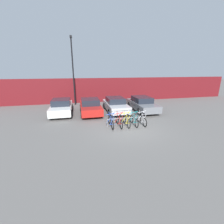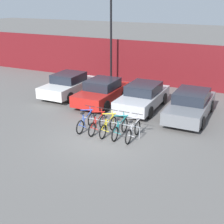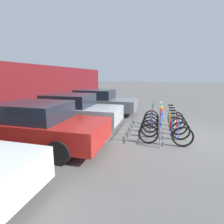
% 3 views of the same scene
% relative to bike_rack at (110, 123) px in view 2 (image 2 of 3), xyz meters
% --- Properties ---
extents(ground_plane, '(120.00, 120.00, 0.00)m').
position_rel_bike_rack_xyz_m(ground_plane, '(-0.06, -0.68, -0.47)').
color(ground_plane, '#605E5B').
extents(hoarding_wall, '(36.00, 0.16, 3.01)m').
position_rel_bike_rack_xyz_m(hoarding_wall, '(-0.06, 8.82, 1.03)').
color(hoarding_wall, maroon).
rests_on(hoarding_wall, ground).
extents(bike_rack, '(2.92, 0.04, 0.57)m').
position_rel_bike_rack_xyz_m(bike_rack, '(0.00, 0.00, 0.00)').
color(bike_rack, gray).
rests_on(bike_rack, ground).
extents(bicycle_blue, '(0.68, 1.71, 1.05)m').
position_rel_bike_rack_xyz_m(bicycle_blue, '(-1.19, -0.15, -0.10)').
color(bicycle_blue, black).
rests_on(bicycle_blue, ground).
extents(bicycle_red, '(0.68, 1.71, 1.05)m').
position_rel_bike_rack_xyz_m(bicycle_red, '(-0.57, -0.15, -0.10)').
color(bicycle_red, black).
rests_on(bicycle_red, ground).
extents(bicycle_yellow, '(0.68, 1.71, 1.05)m').
position_rel_bike_rack_xyz_m(bicycle_yellow, '(-0.03, -0.15, -0.10)').
color(bicycle_yellow, black).
rests_on(bicycle_yellow, ground).
extents(bicycle_teal, '(0.68, 1.71, 1.05)m').
position_rel_bike_rack_xyz_m(bicycle_teal, '(0.56, -0.15, -0.10)').
color(bicycle_teal, black).
rests_on(bicycle_teal, ground).
extents(bicycle_silver, '(0.68, 1.71, 1.05)m').
position_rel_bike_rack_xyz_m(bicycle_silver, '(1.19, -0.15, -0.10)').
color(bicycle_silver, black).
rests_on(bicycle_silver, ground).
extents(car_white, '(1.91, 4.14, 1.40)m').
position_rel_bike_rack_xyz_m(car_white, '(-4.92, 4.11, 0.22)').
color(car_white, silver).
rests_on(car_white, ground).
extents(car_red, '(1.91, 4.12, 1.40)m').
position_rel_bike_rack_xyz_m(car_red, '(-2.30, 3.65, 0.22)').
color(car_red, red).
rests_on(car_red, ground).
extents(car_silver, '(1.91, 4.37, 1.40)m').
position_rel_bike_rack_xyz_m(car_silver, '(0.16, 3.85, 0.22)').
color(car_silver, '#B7B7BC').
rests_on(car_silver, ground).
extents(car_grey, '(1.91, 4.57, 1.40)m').
position_rel_bike_rack_xyz_m(car_grey, '(2.86, 3.61, 0.22)').
color(car_grey, slate).
rests_on(car_grey, ground).
extents(lamp_post, '(0.24, 0.44, 7.46)m').
position_rel_bike_rack_xyz_m(lamp_post, '(-3.73, 7.83, 3.62)').
color(lamp_post, black).
rests_on(lamp_post, ground).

